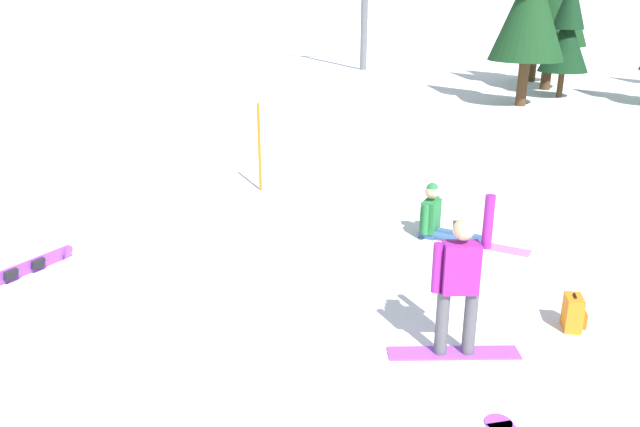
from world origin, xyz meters
The scene contains 7 objects.
snowboarder_midground centered at (1.68, 2.94, 0.91)m, with size 1.52×0.83×1.94m.
snowboarder_background centered at (0.84, 6.52, 0.33)m, with size 1.86×0.68×0.95m.
loose_snowboard_near_left centered at (-4.59, 2.76, 0.13)m, with size 0.41×1.74×0.25m.
backpack_orange centered at (2.96, 4.05, 0.21)m, with size 0.31×0.35×0.47m.
trail_marker_pole centered at (-3.23, 7.90, 0.92)m, with size 0.06×0.06×1.85m, color orange.
pine_tree_young centered at (2.43, 23.34, 2.51)m, with size 1.90×1.90×4.61m.
pine_tree_twin centered at (1.13, 27.88, 3.37)m, with size 2.53×2.53×6.18m.
Camera 1 is at (2.48, -3.51, 3.97)m, focal length 35.13 mm.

